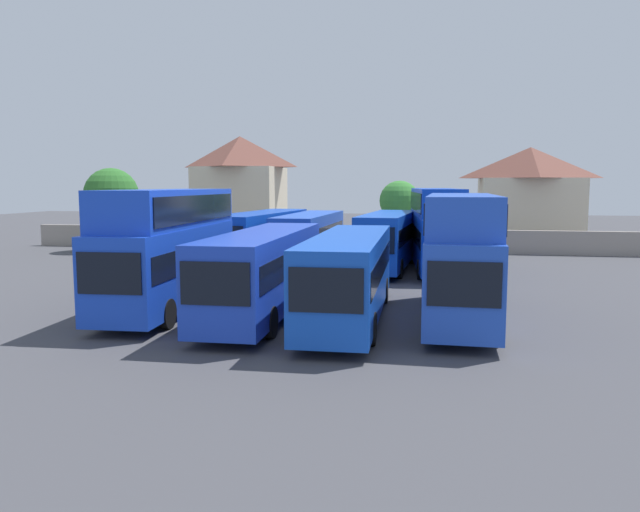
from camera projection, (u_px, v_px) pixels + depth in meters
name	position (u px, v px, depth m)	size (l,w,h in m)	color
ground	(358.00, 261.00, 41.70)	(140.00, 140.00, 0.00)	#424247
depot_boundary_wall	(368.00, 240.00, 47.80)	(56.00, 0.50, 1.80)	gray
bus_1	(169.00, 243.00, 25.18)	(2.95, 10.35, 4.98)	blue
bus_2	(264.00, 268.00, 24.26)	(2.69, 11.68, 3.33)	blue
bus_3	(349.00, 272.00, 23.39)	(2.70, 11.87, 3.27)	blue
bus_4	(461.00, 250.00, 23.19)	(2.77, 10.32, 4.80)	blue
bus_5	(261.00, 235.00, 39.05)	(3.58, 11.97, 3.45)	#0E40C0
bus_6	(310.00, 237.00, 38.63)	(2.74, 11.09, 3.36)	blue
bus_7	(388.00, 238.00, 37.29)	(3.15, 10.81, 3.46)	blue
bus_8	(435.00, 225.00, 36.92)	(3.31, 11.72, 4.95)	blue
house_terrace_left	(240.00, 186.00, 59.83)	(8.11, 7.62, 9.85)	beige
house_terrace_centre	(529.00, 195.00, 53.77)	(8.66, 7.53, 8.44)	beige
tree_left_of_lot	(399.00, 201.00, 49.51)	(3.23, 3.23, 5.52)	brown
tree_behind_wall	(111.00, 195.00, 47.91)	(4.18, 4.18, 6.49)	brown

